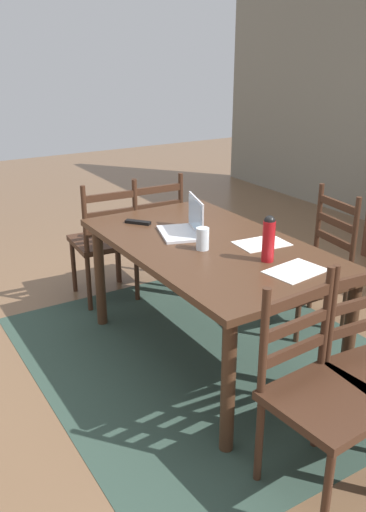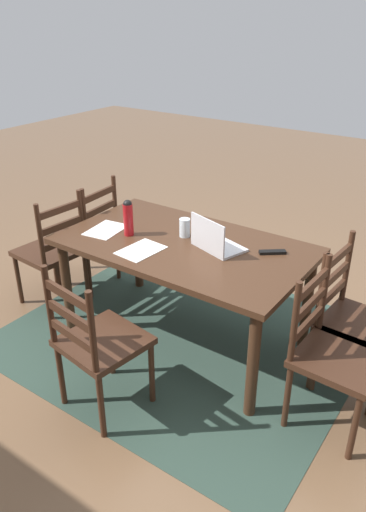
# 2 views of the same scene
# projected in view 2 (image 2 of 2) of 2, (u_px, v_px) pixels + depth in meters

# --- Properties ---
(ground_plane) EXTENTS (14.00, 14.00, 0.00)m
(ground_plane) POSITION_uv_depth(u_px,v_px,m) (184.00, 337.00, 3.60)
(ground_plane) COLOR brown
(area_rug) EXTENTS (2.39, 2.05, 0.01)m
(area_rug) POSITION_uv_depth(u_px,v_px,m) (184.00, 336.00, 3.60)
(area_rug) COLOR #2D4238
(area_rug) RESTS_ON ground
(dining_table) EXTENTS (1.66, 0.96, 0.76)m
(dining_table) POSITION_uv_depth(u_px,v_px,m) (184.00, 255.00, 3.30)
(dining_table) COLOR #422819
(dining_table) RESTS_ON ground
(chair_left_near) EXTENTS (0.47, 0.47, 0.95)m
(chair_left_near) POSITION_uv_depth(u_px,v_px,m) (354.00, 321.00, 2.96)
(chair_left_near) COLOR #3D2316
(chair_left_near) RESTS_ON ground
(chair_left_far) EXTENTS (0.46, 0.46, 0.95)m
(chair_left_far) POSITION_uv_depth(u_px,v_px,m) (332.00, 354.00, 2.68)
(chair_left_far) COLOR #3D2316
(chair_left_far) RESTS_ON ground
(chair_far_head) EXTENTS (0.50, 0.50, 0.95)m
(chair_far_head) POSITION_uv_depth(u_px,v_px,m) (98.00, 343.00, 2.77)
(chair_far_head) COLOR #3D2316
(chair_far_head) RESTS_ON ground
(chair_right_far) EXTENTS (0.47, 0.47, 0.95)m
(chair_right_far) POSITION_uv_depth(u_px,v_px,m) (52.00, 252.00, 3.82)
(chair_right_far) COLOR #3D2316
(chair_right_far) RESTS_ON ground
(chair_right_near) EXTENTS (0.47, 0.47, 0.95)m
(chair_right_near) POSITION_uv_depth(u_px,v_px,m) (88.00, 235.00, 4.10)
(chair_right_near) COLOR #3D2316
(chair_right_near) RESTS_ON ground
(laptop) EXTENTS (0.37, 0.31, 0.23)m
(laptop) POSITION_uv_depth(u_px,v_px,m) (214.00, 241.00, 3.15)
(laptop) COLOR silver
(laptop) RESTS_ON dining_table
(water_bottle) EXTENTS (0.07, 0.07, 0.25)m
(water_bottle) POSITION_uv_depth(u_px,v_px,m) (128.00, 217.00, 3.32)
(water_bottle) COLOR #A81419
(water_bottle) RESTS_ON dining_table
(drinking_glass) EXTENTS (0.07, 0.07, 0.13)m
(drinking_glass) POSITION_uv_depth(u_px,v_px,m) (185.00, 228.00, 3.33)
(drinking_glass) COLOR silver
(drinking_glass) RESTS_ON dining_table
(tv_remote) EXTENTS (0.16, 0.14, 0.02)m
(tv_remote) POSITION_uv_depth(u_px,v_px,m) (272.00, 252.00, 3.11)
(tv_remote) COLOR black
(tv_remote) RESTS_ON dining_table
(paper_stack_left) EXTENTS (0.25, 0.32, 0.00)m
(paper_stack_left) POSITION_uv_depth(u_px,v_px,m) (106.00, 230.00, 3.45)
(paper_stack_left) COLOR white
(paper_stack_left) RESTS_ON dining_table
(paper_stack_right) EXTENTS (0.24, 0.31, 0.00)m
(paper_stack_right) POSITION_uv_depth(u_px,v_px,m) (141.00, 250.00, 3.16)
(paper_stack_right) COLOR white
(paper_stack_right) RESTS_ON dining_table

